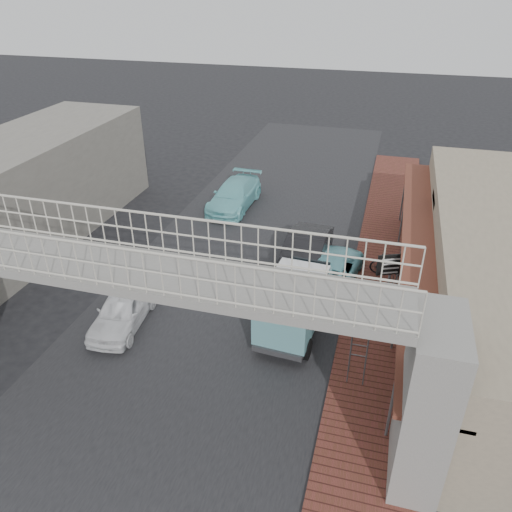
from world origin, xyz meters
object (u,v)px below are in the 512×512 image
Objects in this scene: street_clock at (363,321)px; arrow_sign at (410,264)px; angkot_curb at (333,268)px; motorcycle_near at (380,287)px; angkot_far at (234,195)px; dark_sedan at (305,254)px; angkot_van at (294,299)px; white_hatchback at (123,309)px; motorcycle_far at (389,265)px.

arrow_sign is (1.37, 4.03, -0.05)m from street_clock.
arrow_sign is at bearing 152.73° from angkot_curb.
angkot_far is at bearing 49.75° from motorcycle_near.
angkot_curb is (1.35, -0.63, -0.18)m from dark_sedan.
dark_sedan is 7.79m from angkot_far.
arrow_sign reaches higher than angkot_van.
white_hatchback is 0.90× the size of angkot_van.
motorcycle_far is (3.68, 0.42, -0.23)m from dark_sedan.
white_hatchback is 1.40× the size of arrow_sign.
motorcycle_near is 2.30m from arrow_sign.
angkot_van is 4.48m from arrow_sign.
motorcycle_near is at bearing 19.26° from white_hatchback.
angkot_curb is 6.38m from street_clock.
angkot_curb is 3.94m from angkot_van.
white_hatchback is 11.41m from motorcycle_far.
street_clock is (-0.44, -5.06, 1.88)m from motorcycle_near.
street_clock is at bearing 173.82° from motorcycle_far.
street_clock reaches higher than motorcycle_far.
white_hatchback is at bearing -163.34° from angkot_van.
street_clock is (2.55, -2.13, 1.11)m from angkot_van.
motorcycle_near is (3.40, -1.46, -0.25)m from dark_sedan.
street_clock is at bearing -54.82° from angkot_far.
angkot_far is 10.38m from motorcycle_far.
white_hatchback is at bearing 174.66° from street_clock.
angkot_van reaches higher than dark_sedan.
arrow_sign is (0.93, -1.03, 1.83)m from motorcycle_near.
white_hatchback is 1.41× the size of street_clock.
arrow_sign is at bearing -28.01° from dark_sedan.
angkot_van is at bearing 6.76° from white_hatchback.
arrow_sign reaches higher than street_clock.
angkot_far is at bearing -39.95° from angkot_curb.
dark_sedan is at bearing 126.18° from arrow_sign.
dark_sedan is (5.89, 5.78, 0.14)m from white_hatchback.
street_clock is at bearing -35.71° from angkot_van.
motorcycle_near is 1.90m from motorcycle_far.
angkot_far is 11.25m from motorcycle_near.
angkot_curb is 0.91× the size of angkot_far.
angkot_van is at bearing 134.59° from motorcycle_near.
street_clock is at bearing 110.08° from angkot_curb.
street_clock reaches higher than white_hatchback.
street_clock reaches higher than angkot_van.
arrow_sign is (0.65, -2.91, 1.81)m from motorcycle_far.
angkot_curb is 9.18m from angkot_far.
dark_sedan is 4.44m from angkot_van.
dark_sedan is 1.12× the size of angkot_van.
white_hatchback is at bearing 173.91° from arrow_sign.
angkot_curb is 2.58× the size of motorcycle_near.
angkot_far is at bearing 122.91° from angkot_van.
motorcycle_near is (2.98, 2.93, -0.77)m from angkot_van.
street_clock is (1.61, -5.90, 1.81)m from angkot_curb.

